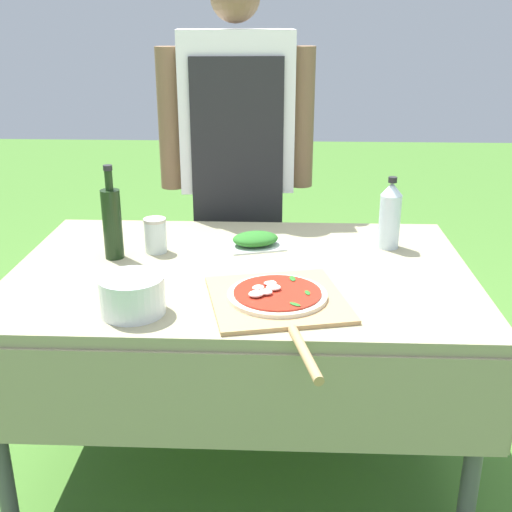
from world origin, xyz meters
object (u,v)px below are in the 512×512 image
pizza_on_peel (278,299)px  mixing_tub (132,295)px  prep_table (241,292)px  herb_container (255,240)px  water_bottle (390,215)px  oil_bottle (112,222)px  person_cook (237,152)px  sauce_jar (156,237)px

pizza_on_peel → mixing_tub: mixing_tub is taller
prep_table → herb_container: size_ratio=6.67×
pizza_on_peel → water_bottle: water_bottle is taller
prep_table → water_bottle: 0.56m
prep_table → mixing_tub: size_ratio=8.35×
pizza_on_peel → water_bottle: bearing=39.3°
pizza_on_peel → oil_bottle: (-0.53, 0.33, 0.11)m
person_cook → herb_container: 0.51m
person_cook → water_bottle: size_ratio=6.65×
oil_bottle → mixing_tub: size_ratio=1.77×
person_cook → pizza_on_peel: size_ratio=2.54×
prep_table → herb_container: bearing=79.8°
sauce_jar → person_cook: bearing=66.0°
herb_container → mixing_tub: size_ratio=1.25×
pizza_on_peel → sauce_jar: bearing=123.6°
prep_table → pizza_on_peel: pizza_on_peel is taller
sauce_jar → prep_table: bearing=-24.5°
person_cook → sauce_jar: 0.60m
mixing_tub → water_bottle: bearing=35.9°
mixing_tub → sauce_jar: 0.46m
oil_bottle → herb_container: bearing=15.2°
oil_bottle → water_bottle: (0.90, 0.14, -0.01)m
person_cook → sauce_jar: (-0.23, -0.52, -0.18)m
water_bottle → herb_container: 0.46m
oil_bottle → water_bottle: size_ratio=1.25×
pizza_on_peel → mixing_tub: bearing=178.1°
pizza_on_peel → mixing_tub: (-0.38, -0.07, 0.04)m
oil_bottle → herb_container: size_ratio=1.42×
herb_container → water_bottle: bearing=1.9°
pizza_on_peel → sauce_jar: size_ratio=5.52×
prep_table → pizza_on_peel: bearing=-65.5°
prep_table → sauce_jar: sauce_jar is taller
oil_bottle → mixing_tub: (0.15, -0.40, -0.07)m
person_cook → mixing_tub: size_ratio=9.41×
pizza_on_peel → herb_container: herb_container is taller
prep_table → person_cook: bearing=95.1°
water_bottle → sauce_jar: water_bottle is taller
herb_container → prep_table: bearing=-100.2°
oil_bottle → mixing_tub: bearing=-69.6°
pizza_on_peel → water_bottle: size_ratio=2.62×
mixing_tub → pizza_on_peel: bearing=10.9°
mixing_tub → prep_table: bearing=51.4°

